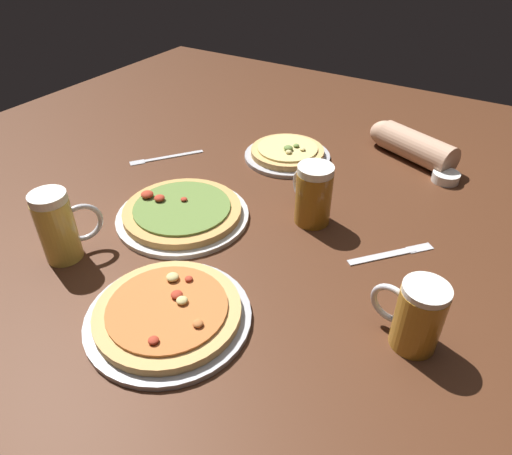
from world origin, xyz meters
TOP-DOWN VIEW (x-y plane):
  - ground_plane at (0.00, 0.00)m, footprint 2.40×2.40m
  - pizza_plate_near at (-0.00, -0.32)m, footprint 0.32×0.32m
  - pizza_plate_far at (-0.12, 0.38)m, footprint 0.26×0.26m
  - pizza_plate_side at (-0.19, -0.04)m, footprint 0.33×0.33m
  - beer_mug_dark at (0.08, 0.12)m, footprint 0.13×0.11m
  - beer_mug_amber at (0.41, -0.13)m, footprint 0.14×0.08m
  - beer_mug_pale at (-0.32, -0.29)m, footprint 0.09×0.13m
  - ramekin_sauce at (0.32, 0.49)m, footprint 0.07×0.07m
  - fork_left at (-0.44, 0.19)m, footprint 0.15×0.19m
  - knife_right at (0.30, 0.09)m, footprint 0.15×0.17m
  - diner_arm at (0.19, 0.58)m, footprint 0.29×0.17m

SIDE VIEW (x-z plane):
  - ground_plane at x=0.00m, z-range -0.03..0.00m
  - fork_left at x=-0.44m, z-range 0.00..0.01m
  - knife_right at x=0.30m, z-range 0.00..0.01m
  - ramekin_sauce at x=0.32m, z-range 0.00..0.03m
  - pizza_plate_far at x=-0.12m, z-range -0.01..0.04m
  - pizza_plate_near at x=0.00m, z-range -0.01..0.04m
  - pizza_plate_side at x=-0.19m, z-range -0.01..0.04m
  - diner_arm at x=0.19m, z-range 0.00..0.09m
  - beer_mug_amber at x=0.41m, z-range 0.00..0.14m
  - beer_mug_dark at x=0.08m, z-range 0.00..0.15m
  - beer_mug_pale at x=-0.32m, z-range 0.00..0.16m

